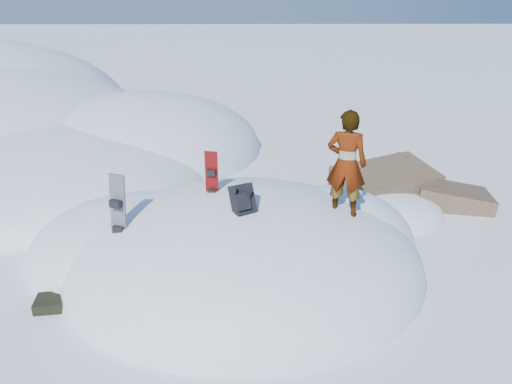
{
  "coord_description": "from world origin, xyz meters",
  "views": [
    {
      "loc": [
        0.14,
        -8.44,
        5.18
      ],
      "look_at": [
        0.25,
        0.3,
        1.48
      ],
      "focal_mm": 35.0,
      "sensor_mm": 36.0,
      "label": 1
    }
  ],
  "objects_px": {
    "snowboard_red": "(212,184)",
    "backpack": "(242,199)",
    "person": "(346,164)",
    "snowboard_dark": "(118,219)"
  },
  "relations": [
    {
      "from": "snowboard_red",
      "to": "backpack",
      "type": "distance_m",
      "value": 1.08
    },
    {
      "from": "person",
      "to": "snowboard_red",
      "type": "bearing_deg",
      "value": 8.62
    },
    {
      "from": "snowboard_red",
      "to": "backpack",
      "type": "relative_size",
      "value": 2.18
    },
    {
      "from": "backpack",
      "to": "person",
      "type": "relative_size",
      "value": 0.31
    },
    {
      "from": "snowboard_red",
      "to": "snowboard_dark",
      "type": "xyz_separation_m",
      "value": [
        -1.59,
        -0.91,
        -0.29
      ]
    },
    {
      "from": "person",
      "to": "snowboard_dark",
      "type": "bearing_deg",
      "value": 25.47
    },
    {
      "from": "snowboard_red",
      "to": "snowboard_dark",
      "type": "distance_m",
      "value": 1.86
    },
    {
      "from": "snowboard_dark",
      "to": "backpack",
      "type": "height_order",
      "value": "snowboard_dark"
    },
    {
      "from": "backpack",
      "to": "person",
      "type": "bearing_deg",
      "value": -14.84
    },
    {
      "from": "snowboard_dark",
      "to": "person",
      "type": "xyz_separation_m",
      "value": [
        4.04,
        0.46,
        0.85
      ]
    }
  ]
}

